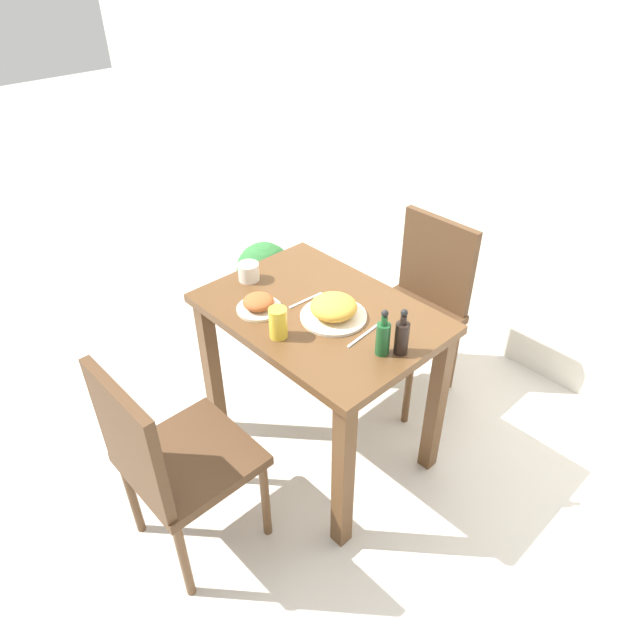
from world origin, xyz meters
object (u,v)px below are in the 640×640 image
potted_plant_left (266,287)px  chair_near (168,457)px  drink_cup (249,272)px  condiment_bottle (402,336)px  sauce_bottle (383,337)px  chair_far (419,300)px  side_plate (259,304)px  juice_glass (278,323)px  food_plate (333,309)px

potted_plant_left → chair_near: bearing=-53.3°
drink_cup → condiment_bottle: (0.75, 0.08, 0.03)m
drink_cup → sauce_bottle: size_ratio=0.48×
chair_far → potted_plant_left: size_ratio=1.43×
chair_far → side_plate: size_ratio=5.12×
condiment_bottle → potted_plant_left: size_ratio=0.29×
sauce_bottle → juice_glass: bearing=-148.4°
potted_plant_left → chair_far: bearing=23.1°
drink_cup → potted_plant_left: (-0.42, 0.40, -0.44)m
chair_far → sauce_bottle: bearing=-63.0°
juice_glass → potted_plant_left: (-0.80, 0.56, -0.46)m
drink_cup → condiment_bottle: bearing=6.4°
food_plate → side_plate: bearing=-143.9°
juice_glass → potted_plant_left: juice_glass is taller
chair_far → drink_cup: size_ratio=10.17×
drink_cup → chair_near: bearing=-60.7°
chair_far → food_plate: size_ratio=3.49×
food_plate → drink_cup: (-0.44, -0.06, -0.00)m
condiment_bottle → chair_far: bearing=121.5°
chair_near → chair_far: same height
sauce_bottle → potted_plant_left: size_ratio=0.29×
chair_near → food_plate: bearing=-95.3°
chair_near → sauce_bottle: size_ratio=4.90×
chair_near → sauce_bottle: 0.84m
drink_cup → potted_plant_left: size_ratio=0.14×
juice_glass → condiment_bottle: 0.44m
side_plate → potted_plant_left: side_plate is taller
chair_near → sauce_bottle: bearing=-115.7°
drink_cup → juice_glass: juice_glass is taller
food_plate → side_plate: size_ratio=1.47×
food_plate → potted_plant_left: (-0.86, 0.34, -0.44)m
chair_far → food_plate: chair_far is taller
chair_far → side_plate: chair_far is taller
chair_near → side_plate: size_ratio=5.12×
juice_glass → sauce_bottle: bearing=31.6°
sauce_bottle → condiment_bottle: (0.04, 0.05, 0.00)m
condiment_bottle → potted_plant_left: (-1.17, 0.31, -0.47)m
sauce_bottle → potted_plant_left: bearing=162.0°
drink_cup → sauce_bottle: 0.71m
chair_near → condiment_bottle: condiment_bottle is taller
chair_far → chair_near: bearing=-89.2°
juice_glass → potted_plant_left: bearing=145.0°
side_plate → condiment_bottle: size_ratio=0.96×
chair_near → juice_glass: 0.60m
drink_cup → condiment_bottle: 0.75m
chair_far → juice_glass: chair_far is taller
chair_far → sauce_bottle: 0.85m
chair_near → condiment_bottle: (0.38, 0.75, 0.34)m
juice_glass → sauce_bottle: (0.32, 0.20, 0.01)m
chair_far → food_plate: 0.74m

